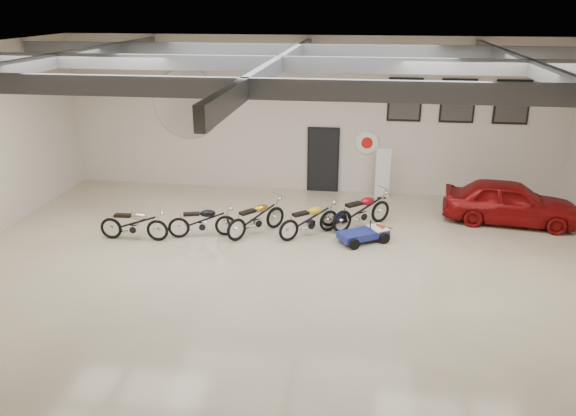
# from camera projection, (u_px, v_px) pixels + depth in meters

# --- Properties ---
(floor) EXTENTS (16.00, 12.00, 0.01)m
(floor) POSITION_uv_depth(u_px,v_px,m) (281.00, 269.00, 13.35)
(floor) COLOR #C0B492
(floor) RESTS_ON ground
(ceiling) EXTENTS (16.00, 12.00, 0.01)m
(ceiling) POSITION_uv_depth(u_px,v_px,m) (280.00, 52.00, 11.61)
(ceiling) COLOR slate
(ceiling) RESTS_ON back_wall
(back_wall) EXTENTS (16.00, 0.02, 5.00)m
(back_wall) POSITION_uv_depth(u_px,v_px,m) (309.00, 116.00, 18.05)
(back_wall) COLOR beige
(back_wall) RESTS_ON floor
(ceiling_beams) EXTENTS (15.80, 11.80, 0.32)m
(ceiling_beams) POSITION_uv_depth(u_px,v_px,m) (280.00, 64.00, 11.69)
(ceiling_beams) COLOR slate
(ceiling_beams) RESTS_ON ceiling
(door) EXTENTS (0.92, 0.08, 2.10)m
(door) POSITION_uv_depth(u_px,v_px,m) (323.00, 161.00, 18.44)
(door) COLOR black
(door) RESTS_ON back_wall
(logo_plaque) EXTENTS (2.30, 0.06, 1.16)m
(logo_plaque) POSITION_uv_depth(u_px,v_px,m) (188.00, 104.00, 18.42)
(logo_plaque) COLOR silver
(logo_plaque) RESTS_ON back_wall
(poster_left) EXTENTS (1.05, 0.08, 1.35)m
(poster_left) POSITION_uv_depth(u_px,v_px,m) (405.00, 100.00, 17.41)
(poster_left) COLOR black
(poster_left) RESTS_ON back_wall
(poster_mid) EXTENTS (1.05, 0.08, 1.35)m
(poster_mid) POSITION_uv_depth(u_px,v_px,m) (458.00, 101.00, 17.20)
(poster_mid) COLOR black
(poster_mid) RESTS_ON back_wall
(poster_right) EXTENTS (1.05, 0.08, 1.35)m
(poster_right) POSITION_uv_depth(u_px,v_px,m) (512.00, 102.00, 16.99)
(poster_right) COLOR black
(poster_right) RESTS_ON back_wall
(oil_sign) EXTENTS (0.72, 0.10, 0.72)m
(oil_sign) POSITION_uv_depth(u_px,v_px,m) (367.00, 143.00, 18.03)
(oil_sign) COLOR white
(oil_sign) RESTS_ON back_wall
(banner_stand) EXTENTS (0.49, 0.26, 1.71)m
(banner_stand) POSITION_uv_depth(u_px,v_px,m) (383.00, 172.00, 17.84)
(banner_stand) COLOR white
(banner_stand) RESTS_ON floor
(motorcycle_silver) EXTENTS (1.84, 0.61, 0.95)m
(motorcycle_silver) POSITION_uv_depth(u_px,v_px,m) (134.00, 223.00, 14.80)
(motorcycle_silver) COLOR silver
(motorcycle_silver) RESTS_ON floor
(motorcycle_black) EXTENTS (1.86, 0.99, 0.92)m
(motorcycle_black) POSITION_uv_depth(u_px,v_px,m) (202.00, 221.00, 15.00)
(motorcycle_black) COLOR silver
(motorcycle_black) RESTS_ON floor
(motorcycle_gold) EXTENTS (1.69, 1.84, 0.99)m
(motorcycle_gold) POSITION_uv_depth(u_px,v_px,m) (256.00, 217.00, 15.16)
(motorcycle_gold) COLOR silver
(motorcycle_gold) RESTS_ON floor
(motorcycle_yellow) EXTENTS (1.79, 1.64, 0.97)m
(motorcycle_yellow) POSITION_uv_depth(u_px,v_px,m) (309.00, 219.00, 15.04)
(motorcycle_yellow) COLOR silver
(motorcycle_yellow) RESTS_ON floor
(motorcycle_red) EXTENTS (1.91, 1.79, 1.04)m
(motorcycle_red) POSITION_uv_depth(u_px,v_px,m) (362.00, 210.00, 15.61)
(motorcycle_red) COLOR silver
(motorcycle_red) RESTS_ON floor
(go_kart) EXTENTS (1.77, 1.49, 0.59)m
(go_kart) POSITION_uv_depth(u_px,v_px,m) (368.00, 231.00, 14.78)
(go_kart) COLOR navy
(go_kart) RESTS_ON floor
(vintage_car) EXTENTS (1.91, 3.81, 1.25)m
(vintage_car) POSITION_uv_depth(u_px,v_px,m) (510.00, 202.00, 15.93)
(vintage_car) COLOR maroon
(vintage_car) RESTS_ON floor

